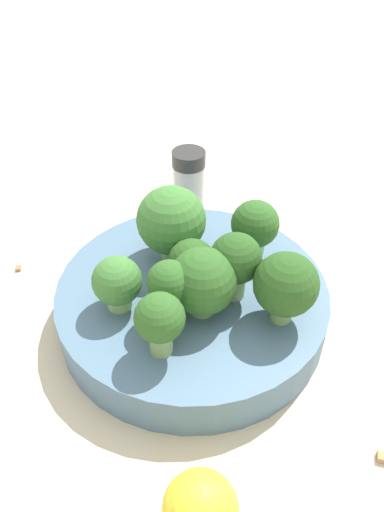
{
  "coord_description": "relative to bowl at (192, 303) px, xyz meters",
  "views": [
    {
      "loc": [
        -0.13,
        0.26,
        0.31
      ],
      "look_at": [
        0.0,
        0.0,
        0.07
      ],
      "focal_mm": 35.0,
      "sensor_mm": 36.0,
      "label": 1
    }
  ],
  "objects": [
    {
      "name": "broccoli_floret_2",
      "position": [
        0.0,
        0.04,
        0.05
      ],
      "size": [
        0.03,
        0.03,
        0.05
      ],
      "color": "#84AD66",
      "rests_on": "bowl"
    },
    {
      "name": "broccoli_floret_8",
      "position": [
        -0.07,
        -0.0,
        0.05
      ],
      "size": [
        0.05,
        0.05,
        0.06
      ],
      "color": "#7A9E5B",
      "rests_on": "bowl"
    },
    {
      "name": "bowl",
      "position": [
        0.0,
        0.0,
        0.0
      ],
      "size": [
        0.22,
        0.22,
        0.04
      ],
      "primitive_type": "cylinder",
      "color": "slate",
      "rests_on": "ground_plane"
    },
    {
      "name": "almond_crumb_1",
      "position": [
        0.17,
        0.02,
        -0.01
      ],
      "size": [
        0.01,
        0.01,
        0.01
      ],
      "primitive_type": "cube",
      "rotation": [
        0.0,
        0.0,
        2.19
      ],
      "color": "olive",
      "rests_on": "ground_plane"
    },
    {
      "name": "almond_crumb_3",
      "position": [
        0.09,
        -0.08,
        -0.01
      ],
      "size": [
        0.01,
        0.01,
        0.01
      ],
      "primitive_type": "cube",
      "rotation": [
        0.0,
        0.0,
        5.09
      ],
      "color": "olive",
      "rests_on": "ground_plane"
    },
    {
      "name": "broccoli_floret_5",
      "position": [
        0.04,
        0.04,
        0.04
      ],
      "size": [
        0.04,
        0.04,
        0.04
      ],
      "color": "#84AD66",
      "rests_on": "bowl"
    },
    {
      "name": "broccoli_floret_7",
      "position": [
        -0.03,
        -0.01,
        0.05
      ],
      "size": [
        0.04,
        0.04,
        0.06
      ],
      "color": "#7A9E5B",
      "rests_on": "bowl"
    },
    {
      "name": "broccoli_floret_3",
      "position": [
        -0.01,
        0.07,
        0.05
      ],
      "size": [
        0.03,
        0.03,
        0.05
      ],
      "color": "#7A9E5B",
      "rests_on": "bowl"
    },
    {
      "name": "broccoli_floret_0",
      "position": [
        0.0,
        -0.0,
        0.04
      ],
      "size": [
        0.04,
        0.04,
        0.04
      ],
      "color": "#8EB770",
      "rests_on": "bowl"
    },
    {
      "name": "broccoli_floret_6",
      "position": [
        0.03,
        -0.03,
        0.05
      ],
      "size": [
        0.06,
        0.06,
        0.07
      ],
      "color": "#84AD66",
      "rests_on": "bowl"
    },
    {
      "name": "ground_plane",
      "position": [
        0.0,
        0.0,
        -0.02
      ],
      "size": [
        3.0,
        3.0,
        0.0
      ],
      "primitive_type": "plane",
      "color": "beige"
    },
    {
      "name": "lemon_wedge",
      "position": [
        -0.08,
        0.15,
        0.0
      ],
      "size": [
        0.04,
        0.04,
        0.04
      ],
      "primitive_type": "sphere",
      "color": "yellow",
      "rests_on": "ground_plane"
    },
    {
      "name": "broccoli_floret_1",
      "position": [
        -0.03,
        -0.06,
        0.05
      ],
      "size": [
        0.04,
        0.04,
        0.05
      ],
      "color": "#8EB770",
      "rests_on": "bowl"
    },
    {
      "name": "broccoli_floret_4",
      "position": [
        -0.02,
        0.02,
        0.05
      ],
      "size": [
        0.05,
        0.05,
        0.06
      ],
      "color": "#7A9E5B",
      "rests_on": "bowl"
    },
    {
      "name": "pepper_shaker",
      "position": [
        0.07,
        -0.14,
        0.02
      ],
      "size": [
        0.03,
        0.03,
        0.07
      ],
      "color": "#B2B7BC",
      "rests_on": "ground_plane"
    }
  ]
}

